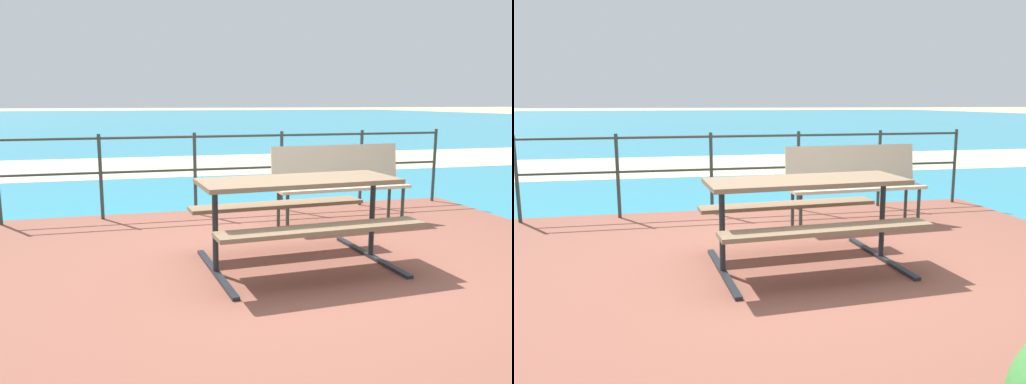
{
  "view_description": "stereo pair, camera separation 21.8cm",
  "coord_description": "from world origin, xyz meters",
  "views": [
    {
      "loc": [
        -1.46,
        -4.15,
        1.52
      ],
      "look_at": [
        0.0,
        1.49,
        0.48
      ],
      "focal_mm": 35.54,
      "sensor_mm": 36.0,
      "label": 1
    },
    {
      "loc": [
        -1.25,
        -4.2,
        1.52
      ],
      "look_at": [
        0.0,
        1.49,
        0.48
      ],
      "focal_mm": 35.54,
      "sensor_mm": 36.0,
      "label": 2
    }
  ],
  "objects": [
    {
      "name": "park_bench",
      "position": [
        1.01,
        1.42,
        0.63
      ],
      "size": [
        1.67,
        0.51,
        0.95
      ],
      "rotation": [
        0.0,
        0.0,
        0.05
      ],
      "color": "#BCAD93",
      "rests_on": "patio_paving"
    },
    {
      "name": "patio_paving",
      "position": [
        0.0,
        0.0,
        0.03
      ],
      "size": [
        6.4,
        5.2,
        0.06
      ],
      "primitive_type": "cube",
      "color": "brown",
      "rests_on": "ground"
    },
    {
      "name": "picnic_table",
      "position": [
        0.01,
        0.02,
        0.66
      ],
      "size": [
        1.83,
        1.39,
        0.79
      ],
      "rotation": [
        0.0,
        0.0,
        0.06
      ],
      "color": "#7A6047",
      "rests_on": "patio_paving"
    },
    {
      "name": "beach_strip",
      "position": [
        0.0,
        8.09,
        0.01
      ],
      "size": [
        54.02,
        4.3,
        0.01
      ],
      "primitive_type": "cube",
      "rotation": [
        0.0,
        0.0,
        -0.01
      ],
      "color": "beige",
      "rests_on": "ground"
    },
    {
      "name": "railing_fence",
      "position": [
        0.0,
        2.38,
        0.73
      ],
      "size": [
        5.94,
        0.04,
        1.07
      ],
      "color": "#2D3833",
      "rests_on": "patio_paving"
    },
    {
      "name": "ground_plane",
      "position": [
        0.0,
        0.0,
        0.0
      ],
      "size": [
        240.0,
        240.0,
        0.0
      ],
      "primitive_type": "plane",
      "color": "tan"
    },
    {
      "name": "sea_water",
      "position": [
        0.0,
        40.0,
        0.01
      ],
      "size": [
        90.0,
        90.0,
        0.01
      ],
      "primitive_type": "cube",
      "color": "teal",
      "rests_on": "ground"
    }
  ]
}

